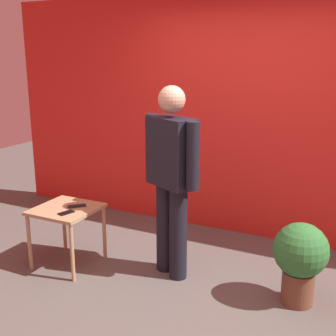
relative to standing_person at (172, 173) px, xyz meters
name	(u,v)px	position (x,y,z in m)	size (l,w,h in m)	color
ground_plane	(187,306)	(0.35, -0.45, -0.96)	(12.00, 12.00, 0.00)	#59544F
back_wall_red	(253,118)	(0.35, 1.25, 0.34)	(6.19, 0.12, 2.61)	red
standing_person	(172,173)	(0.00, 0.00, 0.00)	(0.66, 0.41, 1.72)	black
side_table	(66,216)	(-0.97, -0.28, -0.47)	(0.56, 0.56, 0.57)	tan
cell_phone	(66,213)	(-0.87, -0.39, -0.38)	(0.07, 0.14, 0.01)	black
tv_remote	(77,206)	(-0.89, -0.22, -0.38)	(0.04, 0.17, 0.02)	black
potted_plant	(300,257)	(1.14, 0.01, -0.56)	(0.44, 0.44, 0.69)	brown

